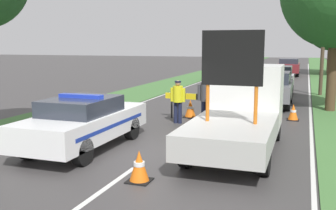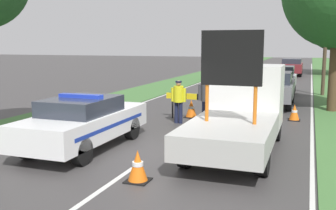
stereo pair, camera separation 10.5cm
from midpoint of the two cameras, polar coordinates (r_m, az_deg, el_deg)
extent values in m
plane|color=#3D3A3A|center=(10.58, -1.52, -6.87)|extent=(160.00, 160.00, 0.00)
cube|color=silver|center=(8.25, -8.49, -11.53)|extent=(0.12, 2.56, 0.01)
cube|color=silver|center=(12.92, 2.63, -3.96)|extent=(0.12, 2.56, 0.01)
cube|color=silver|center=(17.92, 7.63, -0.44)|extent=(0.12, 2.56, 0.01)
cube|color=silver|center=(23.03, 10.43, 1.54)|extent=(0.12, 2.56, 0.01)
cube|color=silver|center=(28.19, 12.21, 2.80)|extent=(0.12, 2.56, 0.01)
cube|color=silver|center=(33.39, 13.44, 3.66)|extent=(0.12, 2.56, 0.01)
cube|color=silver|center=(38.59, 14.33, 4.29)|extent=(0.12, 2.56, 0.01)
cube|color=silver|center=(43.81, 15.02, 4.77)|extent=(0.12, 2.56, 0.01)
cube|color=silver|center=(49.04, 15.56, 5.15)|extent=(0.12, 2.56, 0.01)
cube|color=silver|center=(54.27, 16.00, 5.45)|extent=(0.12, 2.56, 0.01)
cube|color=silver|center=(59.50, 16.36, 5.70)|extent=(0.12, 2.56, 0.01)
cube|color=silver|center=(29.73, 4.86, 3.27)|extent=(0.10, 67.17, 0.01)
cube|color=silver|center=(28.73, 20.24, 2.56)|extent=(0.10, 67.17, 0.01)
cube|color=#427038|center=(31.05, 2.32, 3.55)|extent=(3.13, 120.00, 0.03)
cube|color=white|center=(11.10, -11.77, -2.78)|extent=(1.79, 4.54, 0.66)
cube|color=#282D38|center=(10.89, -12.23, -0.09)|extent=(1.58, 2.09, 0.43)
cylinder|color=black|center=(12.74, -11.39, -2.80)|extent=(0.24, 0.67, 0.67)
cylinder|color=black|center=(12.02, -5.03, -3.36)|extent=(0.24, 0.67, 0.67)
cylinder|color=black|center=(10.50, -19.39, -5.62)|extent=(0.24, 0.67, 0.67)
cylinder|color=black|center=(9.61, -12.14, -6.62)|extent=(0.24, 0.67, 0.67)
cube|color=#1E38C6|center=(10.85, -12.27, 1.29)|extent=(1.26, 0.24, 0.10)
cube|color=#193399|center=(11.09, -11.77, -2.61)|extent=(1.80, 3.72, 0.10)
cube|color=black|center=(13.10, -6.47, -1.19)|extent=(0.99, 0.08, 0.40)
cube|color=white|center=(12.19, 11.69, 1.40)|extent=(2.03, 1.74, 1.83)
cube|color=#232833|center=(12.99, 12.28, 3.29)|extent=(1.72, 0.04, 0.81)
cube|color=#B2B2AD|center=(9.68, 9.26, -4.21)|extent=(2.03, 3.65, 0.58)
cylinder|color=#D16619|center=(9.66, 5.98, 0.30)|extent=(0.09, 0.09, 0.90)
cylinder|color=#D16619|center=(9.45, 12.83, -0.06)|extent=(0.09, 0.09, 0.90)
cube|color=black|center=(9.44, 9.54, 6.73)|extent=(1.45, 0.12, 1.30)
cylinder|color=black|center=(12.49, 7.50, -2.57)|extent=(0.24, 0.82, 0.82)
cylinder|color=black|center=(12.25, 15.70, -3.06)|extent=(0.24, 0.82, 0.82)
cylinder|color=black|center=(9.26, 2.89, -6.53)|extent=(0.24, 0.82, 0.82)
cylinder|color=black|center=(8.93, 14.02, -7.38)|extent=(0.24, 0.82, 0.82)
cylinder|color=black|center=(15.33, 0.87, -0.48)|extent=(0.07, 0.07, 0.77)
cylinder|color=black|center=(14.81, 8.08, -0.89)|extent=(0.07, 0.07, 0.77)
cube|color=yellow|center=(15.27, 0.73, 1.37)|extent=(0.41, 0.08, 0.22)
cube|color=black|center=(15.14, 2.19, 1.30)|extent=(0.41, 0.08, 0.22)
cube|color=yellow|center=(15.02, 3.68, 1.23)|extent=(0.41, 0.08, 0.22)
cube|color=black|center=(14.92, 5.19, 1.16)|extent=(0.41, 0.08, 0.22)
cube|color=yellow|center=(14.82, 6.73, 1.08)|extent=(0.41, 0.08, 0.22)
cube|color=black|center=(14.73, 8.28, 1.01)|extent=(0.41, 0.08, 0.22)
cylinder|color=#191E38|center=(14.36, 1.43, -1.09)|extent=(0.15, 0.15, 0.78)
cylinder|color=#191E38|center=(14.31, 2.04, -1.13)|extent=(0.15, 0.15, 0.78)
cylinder|color=yellow|center=(14.24, 1.75, 1.60)|extent=(0.36, 0.36, 0.59)
cylinder|color=yellow|center=(14.31, 0.90, 1.53)|extent=(0.12, 0.12, 0.50)
cylinder|color=yellow|center=(14.17, 2.60, 1.45)|extent=(0.12, 0.12, 0.50)
sphere|color=#A57A5B|center=(14.19, 1.76, 3.18)|extent=(0.20, 0.20, 0.20)
cylinder|color=#141933|center=(14.19, 1.76, 3.41)|extent=(0.23, 0.23, 0.05)
cylinder|color=#191E38|center=(13.99, 5.48, -1.20)|extent=(0.16, 0.16, 0.87)
cylinder|color=#191E38|center=(13.95, 6.19, -1.25)|extent=(0.16, 0.16, 0.87)
cylinder|color=#3D3D42|center=(13.86, 5.88, 1.89)|extent=(0.40, 0.40, 0.66)
cylinder|color=#3D3D42|center=(13.92, 4.89, 1.80)|extent=(0.13, 0.13, 0.56)
cylinder|color=#3D3D42|center=(13.80, 6.89, 1.71)|extent=(0.13, 0.13, 0.56)
sphere|color=tan|center=(13.81, 5.91, 3.71)|extent=(0.23, 0.23, 0.23)
cube|color=black|center=(12.53, -14.82, -4.61)|extent=(0.47, 0.47, 0.03)
cone|color=orange|center=(12.46, -14.88, -3.17)|extent=(0.40, 0.40, 0.61)
cylinder|color=white|center=(12.46, -14.88, -3.03)|extent=(0.22, 0.22, 0.09)
cube|color=black|center=(15.56, 3.58, -1.74)|extent=(0.51, 0.51, 0.03)
cone|color=orange|center=(15.50, 3.59, -0.46)|extent=(0.44, 0.44, 0.67)
cylinder|color=white|center=(15.50, 3.59, -0.34)|extent=(0.25, 0.25, 0.09)
cube|color=black|center=(15.32, 8.88, -2.00)|extent=(0.41, 0.41, 0.03)
cone|color=orange|center=(15.27, 8.90, -0.95)|extent=(0.35, 0.35, 0.54)
cylinder|color=white|center=(15.26, 8.91, -0.85)|extent=(0.20, 0.20, 0.08)
cube|color=black|center=(15.67, 18.01, -2.09)|extent=(0.45, 0.45, 0.03)
cone|color=orange|center=(15.62, 18.06, -0.97)|extent=(0.38, 0.38, 0.59)
cylinder|color=white|center=(15.61, 18.07, -0.87)|extent=(0.21, 0.21, 0.08)
cube|color=black|center=(8.45, -4.03, -10.89)|extent=(0.49, 0.49, 0.03)
cone|color=orange|center=(8.34, -4.06, -8.71)|extent=(0.42, 0.42, 0.64)
cylinder|color=white|center=(8.33, -4.06, -8.50)|extent=(0.23, 0.23, 0.09)
cube|color=slate|center=(18.93, 15.04, 2.08)|extent=(1.89, 4.01, 0.70)
cube|color=#282D38|center=(18.75, 15.08, 3.89)|extent=(1.66, 1.85, 0.52)
cylinder|color=black|center=(20.28, 12.98, 1.59)|extent=(0.24, 0.78, 0.78)
cylinder|color=black|center=(20.15, 17.65, 1.36)|extent=(0.24, 0.78, 0.78)
cylinder|color=black|center=(17.83, 12.00, 0.66)|extent=(0.24, 0.78, 0.78)
cylinder|color=black|center=(17.69, 17.30, 0.39)|extent=(0.24, 0.78, 0.78)
cube|color=#B2B2B7|center=(24.03, 16.00, 3.34)|extent=(1.76, 4.04, 0.64)
cube|color=#282D38|center=(23.86, 16.04, 4.77)|extent=(1.55, 1.86, 0.57)
cylinder|color=black|center=(25.36, 14.46, 2.95)|extent=(0.24, 0.78, 0.78)
cylinder|color=black|center=(25.26, 17.89, 2.78)|extent=(0.24, 0.78, 0.78)
cylinder|color=black|center=(22.88, 13.85, 2.36)|extent=(0.24, 0.78, 0.78)
cylinder|color=black|center=(22.78, 17.65, 2.17)|extent=(0.24, 0.78, 0.78)
cube|color=navy|center=(31.19, 9.55, 4.76)|extent=(1.87, 4.23, 0.74)
cube|color=#282D38|center=(31.03, 9.54, 5.86)|extent=(1.65, 1.94, 0.47)
cylinder|color=black|center=(32.65, 8.54, 4.31)|extent=(0.24, 0.71, 0.71)
cylinder|color=black|center=(32.37, 11.38, 4.20)|extent=(0.24, 0.71, 0.71)
cylinder|color=black|center=(30.10, 7.55, 3.96)|extent=(0.24, 0.71, 0.71)
cylinder|color=black|center=(29.79, 10.62, 3.83)|extent=(0.24, 0.71, 0.71)
cube|color=maroon|center=(38.10, 17.58, 5.20)|extent=(1.86, 4.63, 0.75)
cube|color=#282D38|center=(37.93, 17.61, 6.09)|extent=(1.64, 2.13, 0.45)
cylinder|color=black|center=(39.60, 16.47, 4.82)|extent=(0.24, 0.71, 0.71)
cylinder|color=black|center=(39.53, 18.82, 4.70)|extent=(0.24, 0.71, 0.71)
cylinder|color=black|center=(36.74, 16.19, 4.55)|extent=(0.24, 0.71, 0.71)
cylinder|color=black|center=(36.67, 18.72, 4.42)|extent=(0.24, 0.71, 0.71)
cylinder|color=#4C3823|center=(41.84, 22.85, 6.27)|extent=(0.43, 0.43, 3.01)
ellipsoid|color=#235623|center=(41.86, 23.13, 10.87)|extent=(4.95, 4.95, 5.20)
cylinder|color=#4C3823|center=(18.14, 23.10, 4.41)|extent=(0.42, 0.42, 3.38)
cylinder|color=#473828|center=(23.62, 22.21, 11.84)|extent=(0.20, 0.20, 8.74)
camera|label=1|loc=(0.05, -89.74, 0.04)|focal=42.00mm
camera|label=2|loc=(0.05, 90.26, -0.04)|focal=42.00mm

